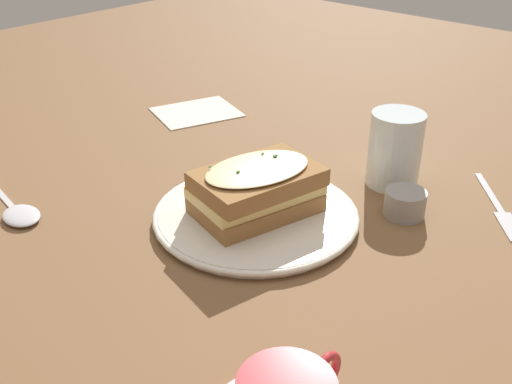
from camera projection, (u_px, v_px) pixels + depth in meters
name	position (u px, v px, depth m)	size (l,w,h in m)	color
ground_plane	(259.00, 228.00, 0.75)	(2.40, 2.40, 0.00)	brown
dinner_plate	(256.00, 215.00, 0.76)	(0.26, 0.26, 0.01)	silver
sandwich	(257.00, 189.00, 0.74)	(0.17, 0.13, 0.07)	olive
water_glass	(395.00, 149.00, 0.83)	(0.07, 0.07, 0.11)	silver
fork	(502.00, 212.00, 0.78)	(0.15, 0.13, 0.00)	silver
spoon	(19.00, 213.00, 0.77)	(0.06, 0.18, 0.01)	silver
napkin	(197.00, 112.00, 1.09)	(0.14, 0.12, 0.00)	silver
condiment_pot	(405.00, 203.00, 0.77)	(0.05, 0.05, 0.03)	gray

